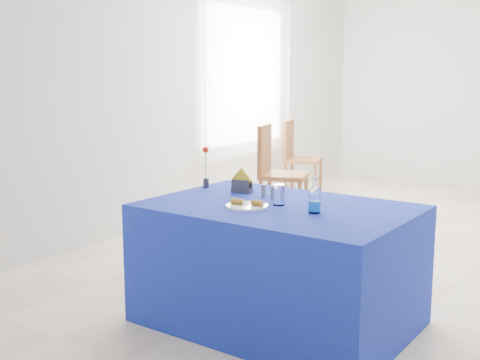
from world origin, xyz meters
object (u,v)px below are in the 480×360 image
object	(u,v)px
blue_table	(278,264)
water_bottle	(315,201)
chair_win_a	(275,167)
plate	(247,206)
chair_win_b	(297,153)

from	to	relation	value
blue_table	water_bottle	size ratio (longest dim) A/B	7.44
water_bottle	chair_win_a	distance (m)	2.82
plate	chair_win_a	bearing A→B (deg)	118.40
chair_win_a	plate	bearing A→B (deg)	-171.56
plate	water_bottle	size ratio (longest dim) A/B	1.20
plate	chair_win_b	world-z (taller)	chair_win_b
chair_win_b	chair_win_a	bearing A→B (deg)	-176.41
blue_table	chair_win_b	bearing A→B (deg)	118.51
water_bottle	chair_win_a	bearing A→B (deg)	126.71
water_bottle	chair_win_a	xyz separation A→B (m)	(-1.68, 2.25, -0.22)
water_bottle	chair_win_b	world-z (taller)	chair_win_b
plate	chair_win_b	xyz separation A→B (m)	(-1.80, 3.71, -0.19)
chair_win_b	water_bottle	bearing A→B (deg)	-166.23
blue_table	water_bottle	distance (m)	0.54
blue_table	chair_win_a	world-z (taller)	chair_win_a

